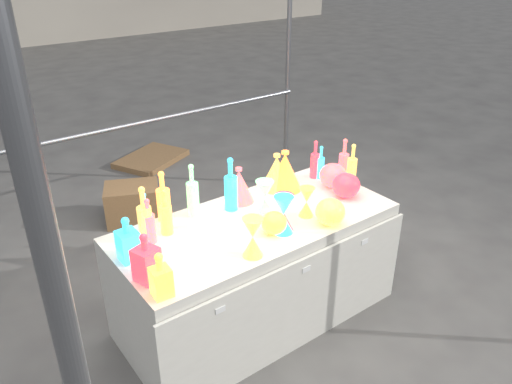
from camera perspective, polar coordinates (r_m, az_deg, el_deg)
ground at (r=3.57m, az=0.00°, el=-13.71°), size 80.00×80.00×0.00m
display_table at (r=3.34m, az=0.10°, el=-8.91°), size 1.84×0.83×0.75m
cardboard_box_closed at (r=4.69m, az=-13.89°, el=-1.26°), size 0.58×0.51×0.35m
cardboard_box_flat at (r=5.97m, az=-11.88°, el=3.73°), size 0.93×0.82×0.07m
bottle_0 at (r=3.12m, az=-10.57°, el=-0.46°), size 0.11×0.11×0.33m
bottle_1 at (r=2.94m, az=-12.52°, el=-2.76°), size 0.08×0.08×0.31m
bottle_3 at (r=2.92m, az=-12.16°, el=-3.22°), size 0.09×0.09×0.28m
bottle_4 at (r=2.91m, az=-12.64°, el=-2.54°), size 0.10×0.10×0.36m
bottle_5 at (r=3.14m, az=-7.28°, el=0.20°), size 0.09×0.09×0.36m
bottle_6 at (r=2.98m, az=-10.30°, el=-2.24°), size 0.10×0.10×0.29m
bottle_7 at (r=3.19m, az=-2.90°, el=0.93°), size 0.11×0.11×0.36m
decanter_0 at (r=2.50m, az=-10.87°, el=-9.25°), size 0.10×0.10×0.25m
decanter_1 at (r=2.61m, az=-12.48°, el=-7.28°), size 0.14×0.14×0.28m
decanter_2 at (r=2.79m, az=-14.48°, el=-5.19°), size 0.11×0.11×0.26m
hourglass_0 at (r=2.99m, az=3.19°, el=-2.39°), size 0.13×0.13×0.24m
hourglass_2 at (r=2.75m, az=-0.37°, el=-5.19°), size 0.15×0.15×0.24m
hourglass_3 at (r=3.14m, az=1.00°, el=-0.73°), size 0.16×0.16×0.24m
hourglass_4 at (r=3.16m, az=5.80°, el=-1.13°), size 0.11×0.11×0.20m
hourglass_5 at (r=2.96m, az=3.14°, el=-2.60°), size 0.15×0.15×0.24m
globe_0 at (r=2.98m, az=2.08°, el=-3.66°), size 0.18×0.18×0.12m
globe_1 at (r=3.10m, az=8.47°, el=-2.41°), size 0.19×0.19×0.15m
globe_2 at (r=3.44m, az=10.24°, el=0.61°), size 0.25×0.25×0.15m
globe_3 at (r=3.57m, az=8.79°, el=1.75°), size 0.21×0.21×0.15m
lampshade_1 at (r=3.48m, az=3.31°, el=2.51°), size 0.31×0.31×0.28m
lampshade_2 at (r=3.32m, az=-1.96°, el=0.86°), size 0.23×0.23×0.24m
lampshade_3 at (r=3.49m, az=2.37°, el=2.38°), size 0.24×0.24×0.26m
bottle_8 at (r=3.67m, az=7.40°, el=3.41°), size 0.06×0.06×0.25m
bottle_9 at (r=3.67m, az=6.76°, el=3.74°), size 0.07×0.07×0.29m
bottle_10 at (r=3.65m, az=10.00°, el=3.64°), size 0.09×0.09×0.32m
bottle_11 at (r=3.60m, az=10.93°, el=3.12°), size 0.08×0.08×0.31m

